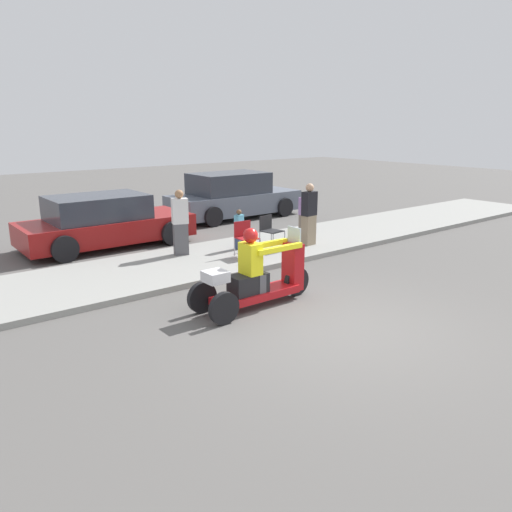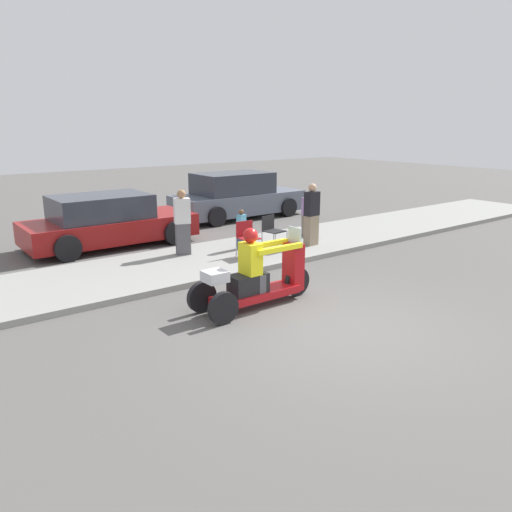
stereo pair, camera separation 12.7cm
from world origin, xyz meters
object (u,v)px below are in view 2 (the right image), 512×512
(spectator_with_child, at_px, (307,215))
(folding_chair_set_back, at_px, (272,228))
(spectator_by_tree, at_px, (182,223))
(parked_car_lot_right, at_px, (107,222))
(parked_car_lot_left, at_px, (237,197))
(motorcycle_trike, at_px, (257,279))
(folding_chair_curbside, at_px, (247,235))
(spectator_far_back, at_px, (312,216))
(spectator_near_curb, at_px, (241,230))

(spectator_with_child, bearing_deg, folding_chair_set_back, -163.69)
(spectator_by_tree, height_order, parked_car_lot_right, spectator_by_tree)
(parked_car_lot_left, bearing_deg, spectator_by_tree, -138.26)
(motorcycle_trike, relative_size, folding_chair_curbside, 2.95)
(spectator_far_back, relative_size, folding_chair_curbside, 1.92)
(folding_chair_set_back, xyz_separation_m, parked_car_lot_left, (2.10, 4.52, 0.10))
(motorcycle_trike, distance_m, spectator_near_curb, 3.74)
(parked_car_lot_left, bearing_deg, folding_chair_set_back, -114.97)
(spectator_far_back, bearing_deg, parked_car_lot_right, 138.86)
(motorcycle_trike, relative_size, parked_car_lot_right, 0.56)
(spectator_by_tree, relative_size, spectator_with_child, 1.25)
(folding_chair_set_back, distance_m, parked_car_lot_left, 4.99)
(folding_chair_curbside, relative_size, folding_chair_set_back, 1.00)
(spectator_near_curb, relative_size, spectator_with_child, 0.80)
(spectator_far_back, height_order, folding_chair_set_back, spectator_far_back)
(spectator_by_tree, xyz_separation_m, parked_car_lot_left, (4.15, 3.70, -0.14))
(spectator_near_curb, height_order, spectator_far_back, spectator_far_back)
(motorcycle_trike, height_order, folding_chair_curbside, motorcycle_trike)
(motorcycle_trike, distance_m, folding_chair_curbside, 3.03)
(spectator_with_child, distance_m, parked_car_lot_right, 5.36)
(motorcycle_trike, bearing_deg, spectator_near_curb, 58.58)
(spectator_near_curb, xyz_separation_m, parked_car_lot_right, (-2.35, 2.77, 0.05))
(spectator_far_back, bearing_deg, spectator_near_curb, 156.15)
(folding_chair_set_back, bearing_deg, parked_car_lot_left, 65.03)
(spectator_near_curb, bearing_deg, spectator_by_tree, 163.84)
(parked_car_lot_right, bearing_deg, spectator_near_curb, -49.72)
(folding_chair_curbside, bearing_deg, motorcycle_trike, -122.93)
(motorcycle_trike, xyz_separation_m, folding_chair_set_back, (2.58, 2.79, 0.12))
(motorcycle_trike, relative_size, spectator_by_tree, 1.57)
(folding_chair_curbside, bearing_deg, parked_car_lot_right, 120.81)
(folding_chair_curbside, height_order, parked_car_lot_right, parked_car_lot_right)
(folding_chair_set_back, bearing_deg, spectator_far_back, -17.78)
(motorcycle_trike, xyz_separation_m, spectator_near_curb, (1.95, 3.19, 0.09))
(spectator_with_child, height_order, spectator_far_back, spectator_far_back)
(folding_chair_curbside, xyz_separation_m, parked_car_lot_left, (3.04, 4.77, 0.10))
(motorcycle_trike, relative_size, spectator_far_back, 1.54)
(spectator_by_tree, bearing_deg, parked_car_lot_left, 41.74)
(spectator_near_curb, distance_m, folding_chair_curbside, 0.72)
(spectator_by_tree, bearing_deg, spectator_near_curb, -16.16)
(spectator_with_child, xyz_separation_m, parked_car_lot_left, (0.46, 4.04, 0.01))
(parked_car_lot_right, bearing_deg, folding_chair_set_back, -46.82)
(spectator_with_child, relative_size, spectator_far_back, 0.78)
(folding_chair_curbside, distance_m, parked_car_lot_right, 3.99)
(spectator_far_back, relative_size, folding_chair_set_back, 1.92)
(folding_chair_curbside, bearing_deg, spectator_with_child, 15.78)
(folding_chair_set_back, bearing_deg, parked_car_lot_right, 133.18)
(spectator_by_tree, relative_size, folding_chair_set_back, 1.89)
(spectator_by_tree, relative_size, folding_chair_curbside, 1.89)
(motorcycle_trike, relative_size, spectator_near_curb, 2.44)
(spectator_near_curb, height_order, parked_car_lot_right, parked_car_lot_right)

